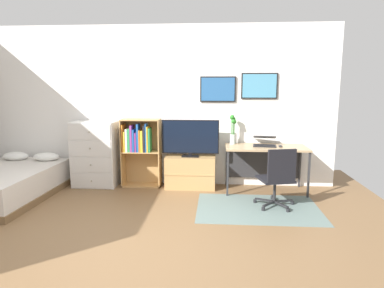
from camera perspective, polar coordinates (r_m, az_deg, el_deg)
name	(u,v)px	position (r m, az deg, el deg)	size (l,w,h in m)	color
ground_plane	(116,245)	(3.91, -12.69, -16.21)	(7.20, 7.20, 0.00)	brown
wall_back_with_posters	(156,106)	(5.89, -6.13, 6.35)	(6.12, 0.09, 2.70)	white
area_rug	(258,208)	(4.93, 11.00, -10.51)	(1.70, 1.20, 0.01)	slate
bed	(7,183)	(5.92, -28.64, -5.81)	(1.31, 1.95, 0.58)	brown
dresser	(95,154)	(5.99, -15.96, -1.65)	(0.73, 0.46, 1.11)	silver
bookshelf	(139,146)	(5.81, -8.86, -0.29)	(0.65, 0.30, 1.15)	tan
tv_stand	(190,172)	(5.72, -0.27, -4.72)	(0.83, 0.41, 0.54)	tan
television	(190,138)	(5.58, -0.29, 0.96)	(0.94, 0.16, 0.61)	black
desk	(265,153)	(5.65, 12.18, -1.57)	(1.29, 0.63, 0.74)	tan
office_chair	(278,176)	(4.87, 14.22, -5.30)	(0.58, 0.57, 0.86)	#232326
laptop	(265,142)	(5.64, 12.08, 0.40)	(0.40, 0.43, 0.16)	black
computer_mouse	(280,146)	(5.55, 14.61, -0.34)	(0.06, 0.10, 0.03)	#262628
bamboo_vase	(233,128)	(5.66, 6.88, 2.67)	(0.11, 0.11, 0.49)	silver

